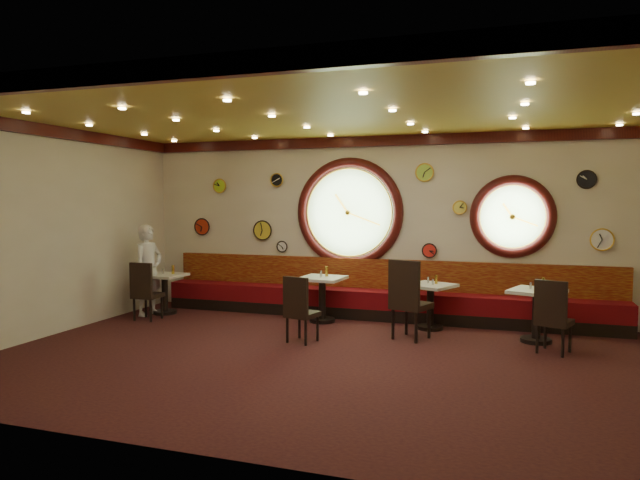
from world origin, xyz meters
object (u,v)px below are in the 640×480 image
Objects in this scene: table_d at (537,309)px; condiment_a_salt at (163,271)px; condiment_c_salt at (428,280)px; chair_a at (145,287)px; table_a at (165,289)px; table_b at (322,293)px; condiment_d_pepper at (541,287)px; chair_d at (552,312)px; chair_b at (299,305)px; condiment_c_bottle at (436,279)px; condiment_c_pepper at (433,282)px; chair_c at (408,294)px; condiment_b_bottle at (327,271)px; condiment_d_bottle at (543,283)px; condiment_b_salt at (321,273)px; condiment_a_bottle at (173,270)px; condiment_d_salt at (531,286)px; table_c at (430,301)px; waiter at (149,270)px; condiment_b_pepper at (321,275)px.

condiment_a_salt is at bearing 178.24° from table_d.
condiment_c_salt is at bearing 3.14° from condiment_a_salt.
table_a is at bearing 92.39° from chair_a.
table_b is 8.76× the size of condiment_d_pepper.
table_b is 1.24× the size of chair_d.
table_a is 3.33m from chair_b.
chair_a is at bearing -175.58° from condiment_d_pepper.
chair_b is 2.38m from condiment_c_bottle.
condiment_c_pepper is (4.82, 0.20, 0.32)m from table_a.
chair_a is 4.52m from chair_c.
condiment_b_bottle is 1.04× the size of condiment_d_bottle.
chair_b reaches higher than condiment_b_salt.
condiment_c_pepper is (1.90, -0.10, -0.05)m from condiment_b_salt.
condiment_a_salt reaches higher than table_d.
condiment_d_salt is at bearing -1.23° from condiment_a_bottle.
condiment_a_bottle is 0.95× the size of condiment_b_bottle.
condiment_a_salt is (-4.87, -0.17, 0.31)m from table_c.
waiter is (-3.21, -0.51, -0.04)m from condiment_b_bottle.
table_d is 3.43m from condiment_b_pepper.
waiter is at bearing -136.43° from table_a.
condiment_c_bottle reaches higher than condiment_b_pepper.
condiment_b_salt is at bearing 4.05° from condiment_a_salt.
table_a is at bearing 179.00° from table_d.
condiment_a_salt is (-6.45, 0.20, 0.28)m from table_d.
table_a is 4.93× the size of condiment_c_bottle.
condiment_d_bottle is 0.10× the size of waiter.
table_d is at bearing -5.83° from table_b.
table_a is 4.78m from table_c.
condiment_d_bottle reaches higher than condiment_c_salt.
chair_c is at bearing -162.57° from condiment_d_bottle.
condiment_b_bottle is at bearing 172.70° from table_d.
table_b is 0.47× the size of waiter.
chair_b is 3.46m from condiment_a_salt.
chair_b is 6.16× the size of condiment_d_salt.
table_d is at bearing 32.61° from chair_b.
condiment_b_salt is at bearing -175.40° from chair_d.
condiment_b_bottle reaches higher than condiment_c_salt.
chair_a is 5.88× the size of condiment_c_salt.
table_b is 3.71m from chair_d.
chair_a reaches higher than table_d.
condiment_b_pepper is (-3.41, 0.28, 0.33)m from table_d.
table_c is at bearing 0.71° from table_b.
table_a is 2.97m from condiment_b_pepper.
condiment_a_salt is at bearing -177.19° from table_b.
condiment_a_salt is 3.02m from condiment_b_salt.
chair_a is 3.77× the size of condiment_d_bottle.
chair_c reaches higher than chair_b.
chair_c reaches higher than condiment_b_pepper.
condiment_a_bottle reaches higher than condiment_b_salt.
condiment_c_pepper is at bearing 168.50° from table_d.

